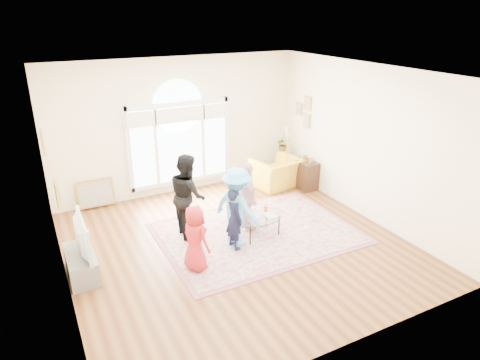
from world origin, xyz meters
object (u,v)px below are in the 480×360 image
armchair (277,173)px  area_rug (258,233)px  tv_console (81,264)px  coffee_table (259,218)px  television (77,236)px

armchair → area_rug: bearing=40.4°
area_rug → tv_console: (-3.32, 0.11, 0.20)m
area_rug → tv_console: size_ratio=3.60×
area_rug → coffee_table: coffee_table is taller
area_rug → tv_console: 3.33m
tv_console → television: size_ratio=0.92×
tv_console → coffee_table: (3.29, -0.19, 0.19)m
area_rug → coffee_table: size_ratio=3.02×
area_rug → television: bearing=178.2°
armchair → coffee_table: bearing=41.0°
tv_console → armchair: armchair is taller
television → coffee_table: television is taller
tv_console → armchair: (4.95, 1.82, 0.15)m
tv_console → coffee_table: coffee_table is taller
armchair → television: bearing=10.8°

